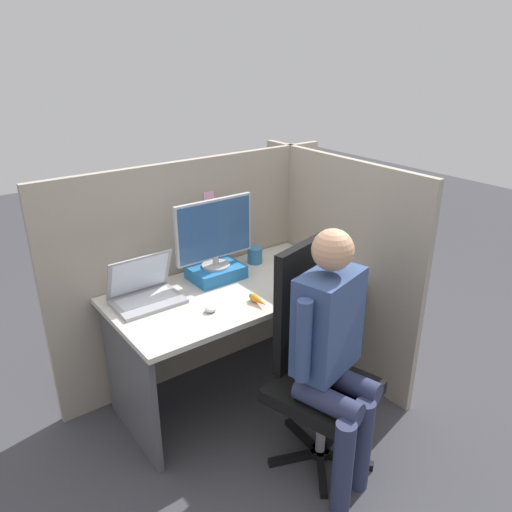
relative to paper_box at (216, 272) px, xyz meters
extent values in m
plane|color=#3D3D42|center=(0.01, -0.53, -0.76)|extent=(12.00, 12.00, 0.00)
cube|color=gray|center=(0.01, 0.21, -0.07)|extent=(1.90, 0.04, 1.39)
cube|color=#F4EA66|center=(0.29, 0.19, 0.20)|extent=(0.08, 0.01, 0.08)
cube|color=#EA9EC6|center=(0.08, 0.19, 0.40)|extent=(0.07, 0.01, 0.07)
cube|color=gray|center=(0.73, -0.24, -0.07)|extent=(0.04, 1.36, 1.39)
cube|color=beige|center=(0.01, -0.17, -0.05)|extent=(1.40, 0.71, 0.03)
cube|color=#4C4C51|center=(-0.65, -0.17, -0.41)|extent=(0.03, 0.61, 0.69)
cube|color=#4C4C51|center=(0.67, -0.17, -0.41)|extent=(0.03, 0.61, 0.69)
cube|color=#236BAD|center=(0.00, 0.00, 0.00)|extent=(0.30, 0.23, 0.08)
cylinder|color=#B2B2B7|center=(0.00, 0.00, 0.04)|extent=(0.17, 0.17, 0.01)
cylinder|color=#B2B2B7|center=(0.00, 0.00, 0.08)|extent=(0.04, 0.04, 0.05)
cube|color=#B2B2B7|center=(0.00, 0.00, 0.27)|extent=(0.49, 0.02, 0.35)
cube|color=#2D5184|center=(0.00, -0.01, 0.27)|extent=(0.47, 0.00, 0.33)
cube|color=#99999E|center=(-0.46, -0.04, -0.03)|extent=(0.36, 0.26, 0.02)
cube|color=silver|center=(-0.46, -0.03, -0.02)|extent=(0.30, 0.14, 0.00)
cube|color=#99999E|center=(-0.46, 0.03, 0.10)|extent=(0.36, 0.11, 0.24)
cube|color=silver|center=(-0.46, 0.03, 0.10)|extent=(0.31, 0.09, 0.21)
ellipsoid|color=silver|center=(-0.24, -0.32, -0.02)|extent=(0.06, 0.06, 0.03)
cube|color=#A31919|center=(0.62, -0.13, -0.01)|extent=(0.05, 0.17, 0.05)
cone|color=orange|center=(0.00, -0.42, -0.02)|extent=(0.05, 0.11, 0.05)
cylinder|color=green|center=(0.00, -0.35, -0.02)|extent=(0.02, 0.02, 0.02)
cylinder|color=black|center=(0.07, -0.86, -0.74)|extent=(0.10, 0.10, 0.04)
cube|color=black|center=(0.20, -0.83, -0.74)|extent=(0.28, 0.11, 0.04)
cube|color=black|center=(0.07, -0.72, -0.74)|extent=(0.05, 0.28, 0.04)
cube|color=black|center=(-0.06, -0.81, -0.74)|extent=(0.27, 0.13, 0.04)
cube|color=black|center=(-0.02, -0.97, -0.74)|extent=(0.20, 0.24, 0.04)
cube|color=black|center=(0.14, -0.98, -0.74)|extent=(0.18, 0.25, 0.04)
cylinder|color=gray|center=(0.07, -0.86, -0.55)|extent=(0.05, 0.05, 0.34)
cube|color=black|center=(0.07, -0.86, -0.35)|extent=(0.56, 0.56, 0.07)
cube|color=black|center=(0.13, -0.61, 0.02)|extent=(0.44, 0.16, 0.66)
cylinder|color=#282D4C|center=(-0.05, -1.00, -0.26)|extent=(0.19, 0.34, 0.11)
cylinder|color=#282D4C|center=(-0.09, -1.16, -0.51)|extent=(0.09, 0.09, 0.50)
cylinder|color=#282D4C|center=(0.12, -0.96, -0.26)|extent=(0.19, 0.34, 0.11)
cylinder|color=#282D4C|center=(0.08, -1.12, -0.51)|extent=(0.09, 0.09, 0.50)
cube|color=#334775|center=(0.07, -0.86, 0.04)|extent=(0.38, 0.28, 0.50)
sphere|color=tan|center=(0.07, -0.86, 0.41)|extent=(0.19, 0.19, 0.19)
cylinder|color=#334775|center=(-0.13, -0.91, 0.04)|extent=(0.07, 0.07, 0.40)
cylinder|color=#334775|center=(0.26, -0.81, 0.04)|extent=(0.07, 0.07, 0.40)
cylinder|color=teal|center=(0.32, 0.05, 0.01)|extent=(0.09, 0.09, 0.10)
camera|label=1|loc=(-1.40, -2.27, 1.23)|focal=35.00mm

